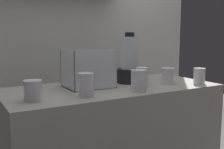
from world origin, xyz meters
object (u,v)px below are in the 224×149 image
Objects in this scene: juice_cup_beet_rightmost at (199,77)px; juice_cup_pomegranate_middle at (138,82)px; juice_cup_mango_left at (86,86)px; juice_cup_orange_right at (142,79)px; juice_cup_mango_far_left at (33,92)px; juice_cup_mango_far_right at (168,77)px; blender_pitcher at (129,64)px; carrot_display_bin at (88,76)px.

juice_cup_pomegranate_middle is at bearing -179.04° from juice_cup_beet_rightmost.
juice_cup_mango_left reaches higher than juice_cup_pomegranate_middle.
juice_cup_mango_far_left is at bearing -177.74° from juice_cup_orange_right.
juice_cup_mango_left is at bearing -172.53° from juice_cup_mango_far_right.
juice_cup_mango_left is 1.01× the size of juice_cup_pomegranate_middle.
juice_cup_mango_far_left is at bearing -177.48° from juice_cup_mango_far_right.
juice_cup_mango_left is 1.22× the size of juice_cup_beet_rightmost.
blender_pitcher is 0.32m from juice_cup_pomegranate_middle.
juice_cup_mango_left is at bearing -170.37° from juice_cup_orange_right.
juice_cup_pomegranate_middle reaches higher than juice_cup_mango_far_right.
blender_pitcher is at bearing 82.98° from juice_cup_orange_right.
juice_cup_mango_left is 0.86m from juice_cup_beet_rightmost.
juice_cup_beet_rightmost is at bearing -34.54° from blender_pitcher.
juice_cup_orange_right reaches higher than juice_cup_mango_far_right.
juice_cup_orange_right reaches higher than juice_cup_beet_rightmost.
juice_cup_pomegranate_middle is at bearing -4.27° from juice_cup_mango_left.
juice_cup_mango_far_left and juice_cup_beet_rightmost have the same top height.
juice_cup_orange_right is at bearing -31.07° from carrot_display_bin.
juice_cup_mango_far_right reaches higher than juice_cup_beet_rightmost.
carrot_display_bin is 0.78m from juice_cup_beet_rightmost.
blender_pitcher reaches higher than carrot_display_bin.
juice_cup_orange_right is 0.43m from juice_cup_beet_rightmost.
blender_pitcher is at bearing 29.68° from juice_cup_mango_left.
juice_cup_orange_right is (0.71, 0.03, 0.01)m from juice_cup_mango_far_left.
juice_cup_mango_far_right is (0.21, -0.17, -0.08)m from blender_pitcher.
carrot_display_bin is 0.29m from juice_cup_mango_left.
blender_pitcher is 2.70× the size of juice_cup_pomegranate_middle.
juice_cup_pomegranate_middle is at bearing -161.17° from juice_cup_mango_far_right.
blender_pitcher is at bearing 66.80° from juice_cup_pomegranate_middle.
blender_pitcher reaches higher than juice_cup_pomegranate_middle.
carrot_display_bin reaches higher than juice_cup_mango_far_left.
juice_cup_orange_right is 1.19× the size of juice_cup_beet_rightmost.
juice_cup_mango_left is at bearing 178.92° from juice_cup_beet_rightmost.
carrot_display_bin reaches higher than juice_cup_mango_far_right.
blender_pitcher reaches higher than juice_cup_mango_left.
juice_cup_mango_left reaches higher than juice_cup_orange_right.
juice_cup_orange_right reaches higher than juice_cup_mango_far_left.
blender_pitcher is 0.20m from juice_cup_orange_right.
carrot_display_bin is at bearing 148.93° from juice_cup_orange_right.
juice_cup_orange_right is 0.23m from juice_cup_mango_far_right.
blender_pitcher is 3.25× the size of juice_cup_mango_far_left.
blender_pitcher is 0.28m from juice_cup_mango_far_right.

